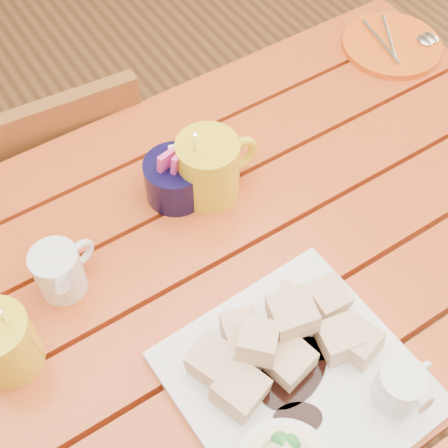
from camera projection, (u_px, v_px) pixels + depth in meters
table at (237, 330)px, 0.92m from camera, size 1.20×0.79×0.75m
dessert_plate at (297, 393)px, 0.73m from camera, size 0.28×0.28×0.11m
coffee_mug_left at (0, 343)px, 0.74m from camera, size 0.12×0.08×0.14m
coffee_mug_right at (210, 167)px, 0.90m from camera, size 0.13×0.09×0.15m
cream_pitcher at (60, 271)px, 0.81m from camera, size 0.09×0.08×0.08m
sugar_caddy at (175, 178)px, 0.91m from camera, size 0.09×0.09×0.10m
orange_saucer at (393, 45)px, 1.13m from camera, size 0.18×0.18×0.02m
chair_far at (52, 205)px, 1.30m from camera, size 0.41×0.41×0.80m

